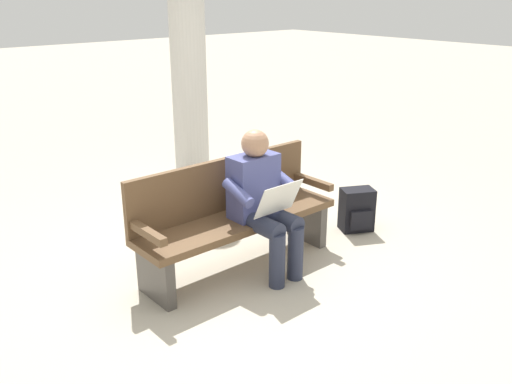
% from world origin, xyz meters
% --- Properties ---
extents(ground_plane, '(40.00, 40.00, 0.00)m').
position_xyz_m(ground_plane, '(0.00, 0.00, 0.00)').
color(ground_plane, '#B7AD99').
extents(bench_near, '(1.80, 0.49, 0.90)m').
position_xyz_m(bench_near, '(0.00, -0.07, 0.46)').
color(bench_near, brown).
rests_on(bench_near, ground).
extents(person_seated, '(0.57, 0.57, 1.18)m').
position_xyz_m(person_seated, '(-0.12, 0.16, 0.63)').
color(person_seated, '#474C84').
rests_on(person_seated, ground).
extents(backpack, '(0.36, 0.33, 0.42)m').
position_xyz_m(backpack, '(-1.34, 0.15, 0.20)').
color(backpack, black).
rests_on(backpack, ground).
extents(support_pillar, '(0.42, 0.42, 3.12)m').
position_xyz_m(support_pillar, '(-1.06, -2.24, 1.56)').
color(support_pillar, beige).
rests_on(support_pillar, ground).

